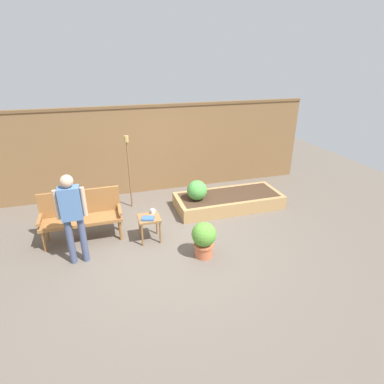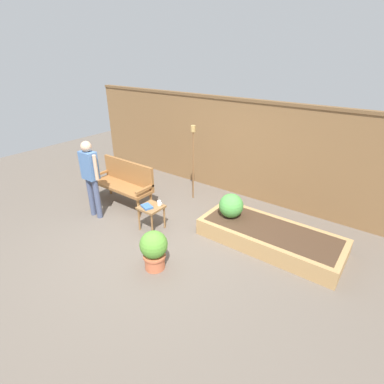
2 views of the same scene
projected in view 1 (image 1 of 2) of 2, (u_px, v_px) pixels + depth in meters
name	position (u px, v px, depth m)	size (l,w,h in m)	color
ground_plane	(170.00, 244.00, 5.66)	(14.00, 14.00, 0.00)	#60564C
fence_back	(145.00, 149.00, 7.49)	(8.40, 0.14, 2.16)	brown
garden_bench	(81.00, 212.00, 5.65)	(1.44, 0.48, 0.94)	#936033
side_table	(149.00, 221.00, 5.64)	(0.40, 0.40, 0.48)	olive
cup_on_table	(153.00, 211.00, 5.72)	(0.11, 0.07, 0.09)	white
book_on_table	(148.00, 218.00, 5.52)	(0.22, 0.15, 0.04)	#38609E
potted_boxwood	(204.00, 238.00, 5.18)	(0.42, 0.42, 0.64)	#C66642
raised_planter_bed	(228.00, 201.00, 7.01)	(2.40, 1.00, 0.30)	#AD8451
shrub_near_bench	(197.00, 190.00, 6.63)	(0.44, 0.44, 0.44)	brown
tiki_torch	(128.00, 159.00, 6.61)	(0.10, 0.10, 1.66)	brown
person_by_bench	(72.00, 212.00, 4.81)	(0.47, 0.20, 1.56)	#475170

